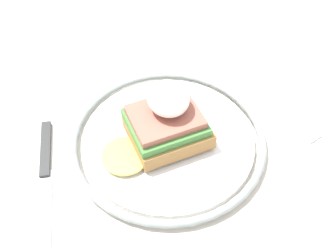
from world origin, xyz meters
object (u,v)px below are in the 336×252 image
Objects in this scene: plate at (168,140)px; fork at (281,110)px; sandwich at (166,121)px; knife at (45,173)px.

plate is 1.72× the size of fork.
sandwich is 0.94× the size of fork.
sandwich is (0.00, -0.00, 0.04)m from plate.
fork is at bearing 177.09° from plate.
plate is 1.30× the size of knife.
plate is 0.16m from knife.
sandwich is at bearing -38.52° from plate.
sandwich reaches higher than plate.
sandwich is at bearing -3.31° from fork.
knife is (0.32, -0.02, 0.00)m from fork.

